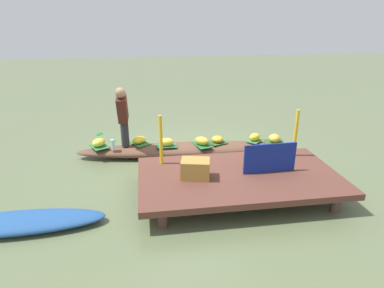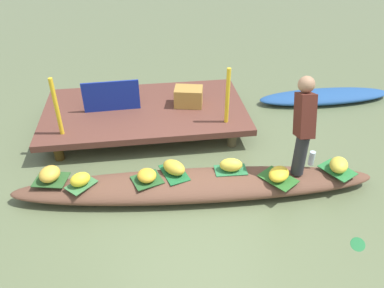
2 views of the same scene
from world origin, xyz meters
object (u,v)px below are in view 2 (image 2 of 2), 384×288
(banana_bunch_0, at_px, (80,179))
(banana_bunch_4, at_px, (174,167))
(produce_crate, at_px, (189,97))
(moored_boat, at_px, (325,96))
(vendor_person, at_px, (304,122))
(banana_bunch_1, at_px, (147,175))
(banana_bunch_3, at_px, (339,165))
(banana_bunch_2, at_px, (231,165))
(vendor_boat, at_px, (195,185))
(banana_bunch_5, at_px, (279,174))
(water_bottle, at_px, (312,158))
(market_banner, at_px, (111,96))
(banana_bunch_6, at_px, (50,174))

(banana_bunch_0, bearing_deg, banana_bunch_4, 3.79)
(banana_bunch_0, height_order, produce_crate, produce_crate)
(moored_boat, relative_size, vendor_person, 2.00)
(banana_bunch_1, distance_m, produce_crate, 1.88)
(moored_boat, height_order, banana_bunch_3, banana_bunch_3)
(banana_bunch_2, relative_size, produce_crate, 0.66)
(vendor_boat, height_order, banana_bunch_5, banana_bunch_5)
(banana_bunch_1, distance_m, water_bottle, 2.15)
(banana_bunch_0, bearing_deg, banana_bunch_1, -1.31)
(vendor_person, xyz_separation_m, market_banner, (-2.37, 1.74, -0.36))
(banana_bunch_3, relative_size, banana_bunch_6, 1.05)
(banana_bunch_1, bearing_deg, banana_bunch_0, 178.69)
(banana_bunch_1, height_order, banana_bunch_4, banana_bunch_4)
(vendor_person, bearing_deg, banana_bunch_5, -149.06)
(banana_bunch_3, bearing_deg, banana_bunch_0, 177.21)
(banana_bunch_0, xyz_separation_m, banana_bunch_4, (1.15, 0.08, 0.00))
(moored_boat, bearing_deg, banana_bunch_2, -136.65)
(market_banner, bearing_deg, water_bottle, -34.44)
(banana_bunch_0, height_order, banana_bunch_2, banana_bunch_2)
(vendor_boat, relative_size, water_bottle, 23.75)
(banana_bunch_2, relative_size, vendor_person, 0.24)
(vendor_boat, bearing_deg, banana_bunch_2, 12.88)
(vendor_boat, height_order, water_bottle, water_bottle)
(moored_boat, height_order, banana_bunch_5, banana_bunch_5)
(moored_boat, distance_m, banana_bunch_1, 4.00)
(banana_bunch_1, xyz_separation_m, banana_bunch_4, (0.35, 0.09, 0.02))
(market_banner, relative_size, produce_crate, 1.98)
(banana_bunch_2, xyz_separation_m, produce_crate, (-0.33, 1.67, 0.16))
(vendor_boat, height_order, banana_bunch_3, banana_bunch_3)
(vendor_boat, relative_size, vendor_person, 3.74)
(banana_bunch_1, bearing_deg, moored_boat, 33.18)
(vendor_boat, xyz_separation_m, banana_bunch_0, (-1.41, 0.05, 0.22))
(banana_bunch_5, bearing_deg, vendor_boat, 170.44)
(banana_bunch_0, xyz_separation_m, produce_crate, (1.55, 1.70, 0.16))
(banana_bunch_2, distance_m, vendor_person, 1.04)
(banana_bunch_4, relative_size, vendor_person, 0.26)
(moored_boat, xyz_separation_m, banana_bunch_2, (-2.26, -2.13, 0.25))
(banana_bunch_4, distance_m, vendor_person, 1.68)
(moored_boat, relative_size, banana_bunch_6, 8.73)
(banana_bunch_2, xyz_separation_m, vendor_person, (0.83, -0.08, 0.61))
(banana_bunch_4, relative_size, banana_bunch_6, 1.13)
(moored_boat, relative_size, banana_bunch_4, 7.75)
(banana_bunch_2, bearing_deg, banana_bunch_0, -179.06)
(banana_bunch_1, height_order, produce_crate, produce_crate)
(banana_bunch_0, distance_m, banana_bunch_4, 1.16)
(banana_bunch_5, bearing_deg, produce_crate, 114.67)
(banana_bunch_3, xyz_separation_m, market_banner, (-2.90, 1.84, 0.25))
(produce_crate, bearing_deg, banana_bunch_1, -113.57)
(banana_bunch_3, relative_size, produce_crate, 0.68)
(banana_bunch_0, bearing_deg, vendor_boat, -1.86)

